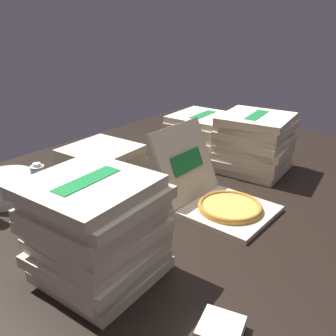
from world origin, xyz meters
The scene contains 9 objects.
ground_plane centered at (0.00, 0.00, -0.01)m, with size 3.20×2.40×0.02m, color black.
open_pizza_box centered at (0.02, -0.19, 0.07)m, with size 0.38×0.54×0.38m.
pizza_stack_right_near centered at (0.58, -0.09, 0.17)m, with size 0.44×0.44×0.34m.
pizza_stack_left_far centered at (-0.67, -0.14, 0.19)m, with size 0.43×0.43×0.38m.
pizza_stack_left_near centered at (-0.05, 0.56, 0.08)m, with size 0.42×0.42×0.17m.
pizza_stack_center_near centered at (0.65, 0.32, 0.13)m, with size 0.42×0.42×0.26m.
ice_bucket centered at (-0.57, 0.68, 0.07)m, with size 0.27×0.27×0.13m, color #B7BABF.
water_bottle_0 centered at (-0.49, 0.51, 0.10)m, with size 0.07×0.07×0.21m.
napkin_pile centered at (-0.62, -0.62, 0.02)m, with size 0.13×0.13×0.04m, color white.
Camera 1 is at (-1.35, -1.02, 0.88)m, focal length 39.50 mm.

